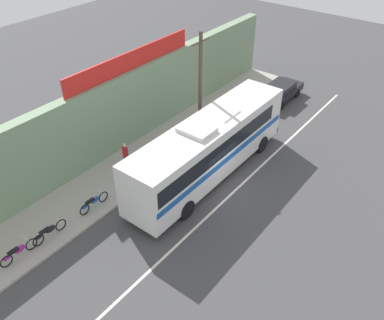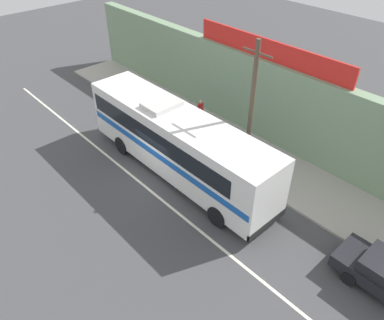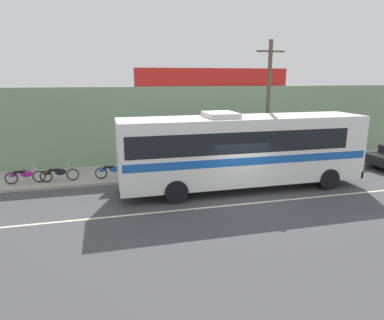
{
  "view_description": "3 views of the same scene",
  "coord_description": "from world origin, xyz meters",
  "views": [
    {
      "loc": [
        -14.98,
        -9.6,
        14.8
      ],
      "look_at": [
        -0.27,
        1.82,
        1.26
      ],
      "focal_mm": 38.36,
      "sensor_mm": 36.0,
      "label": 1
    },
    {
      "loc": [
        12.55,
        -8.79,
        12.64
      ],
      "look_at": [
        1.66,
        1.18,
        1.49
      ],
      "focal_mm": 34.93,
      "sensor_mm": 36.0,
      "label": 2
    },
    {
      "loc": [
        -5.85,
        -13.74,
        5.37
      ],
      "look_at": [
        -1.84,
        1.84,
        1.45
      ],
      "focal_mm": 32.0,
      "sensor_mm": 36.0,
      "label": 3
    }
  ],
  "objects": [
    {
      "name": "motorcycle_purple",
      "position": [
        -5.57,
        4.18,
        0.57
      ],
      "size": [
        1.89,
        0.56,
        0.94
      ],
      "color": "black",
      "rests_on": "sidewalk_slab"
    },
    {
      "name": "motorcycle_orange",
      "position": [
        -9.9,
        4.31,
        0.57
      ],
      "size": [
        1.9,
        0.56,
        0.94
      ],
      "color": "black",
      "rests_on": "sidewalk_slab"
    },
    {
      "name": "pedestrian_near_shop",
      "position": [
        -2.07,
        5.3,
        1.16
      ],
      "size": [
        0.3,
        0.48,
        1.75
      ],
      "color": "black",
      "rests_on": "sidewalk_slab"
    },
    {
      "name": "parked_car",
      "position": [
        11.44,
        2.41,
        0.74
      ],
      "size": [
        4.39,
        1.85,
        1.37
      ],
      "color": "black",
      "rests_on": "ground_plane"
    },
    {
      "name": "road_center_stripe",
      "position": [
        0.0,
        -0.8,
        0.0
      ],
      "size": [
        30.0,
        0.14,
        0.01
      ],
      "primitive_type": "cube",
      "color": "silver",
      "rests_on": "ground_plane"
    },
    {
      "name": "storefront_facade",
      "position": [
        0.0,
        7.35,
        2.4
      ],
      "size": [
        30.0,
        0.7,
        4.8
      ],
      "primitive_type": "cube",
      "color": "gray",
      "rests_on": "ground_plane"
    },
    {
      "name": "storefront_billboard",
      "position": [
        1.01,
        7.35,
        5.35
      ],
      "size": [
        10.0,
        0.12,
        1.1
      ],
      "primitive_type": "cube",
      "color": "red",
      "rests_on": "storefront_facade"
    },
    {
      "name": "ground_plane",
      "position": [
        0.0,
        0.0,
        0.0
      ],
      "size": [
        70.0,
        70.0,
        0.0
      ],
      "primitive_type": "plane",
      "color": "#444447"
    },
    {
      "name": "motorcycle_blue",
      "position": [
        -8.27,
        4.26,
        0.57
      ],
      "size": [
        1.9,
        0.56,
        0.94
      ],
      "color": "black",
      "rests_on": "sidewalk_slab"
    },
    {
      "name": "sidewalk_slab",
      "position": [
        0.0,
        5.2,
        0.07
      ],
      "size": [
        30.0,
        3.6,
        0.14
      ],
      "primitive_type": "cube",
      "color": "#A8A399",
      "rests_on": "ground_plane"
    },
    {
      "name": "intercity_bus",
      "position": [
        0.46,
        1.22,
        2.07
      ],
      "size": [
        11.88,
        2.63,
        3.78
      ],
      "color": "white",
      "rests_on": "ground_plane"
    },
    {
      "name": "utility_pole",
      "position": [
        3.0,
        3.74,
        3.85
      ],
      "size": [
        1.6,
        0.22,
        7.16
      ],
      "color": "brown",
      "rests_on": "sidewalk_slab"
    }
  ]
}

